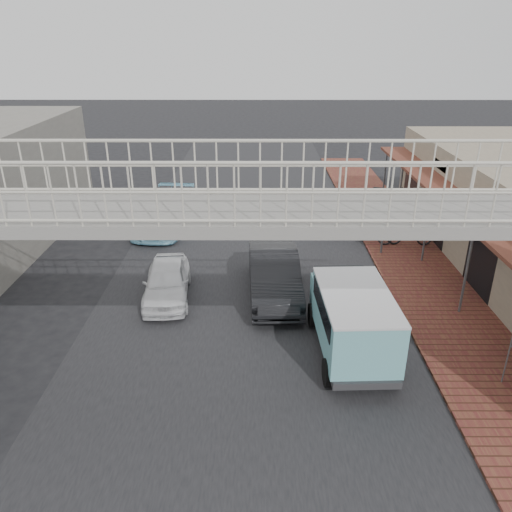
{
  "coord_description": "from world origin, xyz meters",
  "views": [
    {
      "loc": [
        0.39,
        -13.0,
        8.24
      ],
      "look_at": [
        0.34,
        1.56,
        1.8
      ],
      "focal_mm": 35.0,
      "sensor_mm": 36.0,
      "label": 1
    }
  ],
  "objects_px": {
    "dark_sedan": "(274,275)",
    "angkot_van": "(353,314)",
    "angkot_curb": "(323,208)",
    "motorcycle_near": "(410,234)",
    "arrow_sign": "(405,201)",
    "angkot_far": "(165,212)",
    "motorcycle_far": "(373,232)",
    "white_hatchback": "(167,281)"
  },
  "relations": [
    {
      "from": "dark_sedan",
      "to": "angkot_van",
      "type": "distance_m",
      "value": 4.07
    },
    {
      "from": "angkot_curb",
      "to": "motorcycle_near",
      "type": "relative_size",
      "value": 2.27
    },
    {
      "from": "motorcycle_near",
      "to": "arrow_sign",
      "type": "bearing_deg",
      "value": 151.35
    },
    {
      "from": "arrow_sign",
      "to": "angkot_far",
      "type": "bearing_deg",
      "value": -179.65
    },
    {
      "from": "angkot_curb",
      "to": "motorcycle_near",
      "type": "distance_m",
      "value": 4.79
    },
    {
      "from": "angkot_curb",
      "to": "angkot_far",
      "type": "xyz_separation_m",
      "value": [
        -7.49,
        -1.17,
        0.16
      ]
    },
    {
      "from": "motorcycle_far",
      "to": "dark_sedan",
      "type": "bearing_deg",
      "value": 161.4
    },
    {
      "from": "angkot_van",
      "to": "motorcycle_near",
      "type": "distance_m",
      "value": 8.72
    },
    {
      "from": "motorcycle_near",
      "to": "motorcycle_far",
      "type": "xyz_separation_m",
      "value": [
        -1.52,
        0.19,
        0.01
      ]
    },
    {
      "from": "angkot_van",
      "to": "arrow_sign",
      "type": "bearing_deg",
      "value": 63.01
    },
    {
      "from": "angkot_far",
      "to": "arrow_sign",
      "type": "xyz_separation_m",
      "value": [
        10.03,
        -3.44,
        1.63
      ]
    },
    {
      "from": "angkot_van",
      "to": "motorcycle_far",
      "type": "bearing_deg",
      "value": 71.78
    },
    {
      "from": "dark_sedan",
      "to": "arrow_sign",
      "type": "distance_m",
      "value": 6.28
    },
    {
      "from": "white_hatchback",
      "to": "angkot_far",
      "type": "relative_size",
      "value": 0.72
    },
    {
      "from": "motorcycle_near",
      "to": "angkot_far",
      "type": "bearing_deg",
      "value": 82.12
    },
    {
      "from": "motorcycle_far",
      "to": "arrow_sign",
      "type": "height_order",
      "value": "arrow_sign"
    },
    {
      "from": "angkot_far",
      "to": "arrow_sign",
      "type": "distance_m",
      "value": 10.73
    },
    {
      "from": "motorcycle_near",
      "to": "angkot_curb",
      "type": "bearing_deg",
      "value": 47.2
    },
    {
      "from": "angkot_van",
      "to": "arrow_sign",
      "type": "relative_size",
      "value": 1.49
    },
    {
      "from": "motorcycle_near",
      "to": "white_hatchback",
      "type": "bearing_deg",
      "value": 119.92
    },
    {
      "from": "angkot_van",
      "to": "white_hatchback",
      "type": "bearing_deg",
      "value": 147.85
    },
    {
      "from": "white_hatchback",
      "to": "arrow_sign",
      "type": "xyz_separation_m",
      "value": [
        8.79,
        3.43,
        1.75
      ]
    },
    {
      "from": "angkot_curb",
      "to": "motorcycle_far",
      "type": "relative_size",
      "value": 2.56
    },
    {
      "from": "angkot_curb",
      "to": "dark_sedan",
      "type": "bearing_deg",
      "value": 65.92
    },
    {
      "from": "angkot_curb",
      "to": "angkot_van",
      "type": "xyz_separation_m",
      "value": [
        -0.57,
        -11.33,
        0.7
      ]
    },
    {
      "from": "dark_sedan",
      "to": "motorcycle_far",
      "type": "xyz_separation_m",
      "value": [
        4.34,
        4.5,
        -0.18
      ]
    },
    {
      "from": "dark_sedan",
      "to": "angkot_van",
      "type": "relative_size",
      "value": 1.13
    },
    {
      "from": "angkot_far",
      "to": "angkot_van",
      "type": "relative_size",
      "value": 1.23
    },
    {
      "from": "angkot_curb",
      "to": "motorcycle_near",
      "type": "bearing_deg",
      "value": 127.04
    },
    {
      "from": "white_hatchback",
      "to": "dark_sedan",
      "type": "height_order",
      "value": "dark_sedan"
    },
    {
      "from": "dark_sedan",
      "to": "motorcycle_far",
      "type": "bearing_deg",
      "value": 43.92
    },
    {
      "from": "dark_sedan",
      "to": "angkot_far",
      "type": "bearing_deg",
      "value": 124.08
    },
    {
      "from": "angkot_van",
      "to": "motorcycle_near",
      "type": "bearing_deg",
      "value": 61.77
    },
    {
      "from": "white_hatchback",
      "to": "angkot_curb",
      "type": "relative_size",
      "value": 0.86
    },
    {
      "from": "angkot_far",
      "to": "motorcycle_far",
      "type": "bearing_deg",
      "value": -7.82
    },
    {
      "from": "angkot_van",
      "to": "motorcycle_far",
      "type": "xyz_separation_m",
      "value": [
        2.31,
        7.99,
        -0.69
      ]
    },
    {
      "from": "dark_sedan",
      "to": "angkot_curb",
      "type": "relative_size",
      "value": 1.11
    },
    {
      "from": "angkot_curb",
      "to": "arrow_sign",
      "type": "xyz_separation_m",
      "value": [
        2.54,
        -4.61,
        1.78
      ]
    },
    {
      "from": "dark_sedan",
      "to": "angkot_curb",
      "type": "height_order",
      "value": "dark_sedan"
    },
    {
      "from": "angkot_curb",
      "to": "angkot_van",
      "type": "height_order",
      "value": "angkot_van"
    },
    {
      "from": "angkot_curb",
      "to": "angkot_van",
      "type": "bearing_deg",
      "value": 81.43
    },
    {
      "from": "dark_sedan",
      "to": "angkot_far",
      "type": "relative_size",
      "value": 0.92
    }
  ]
}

